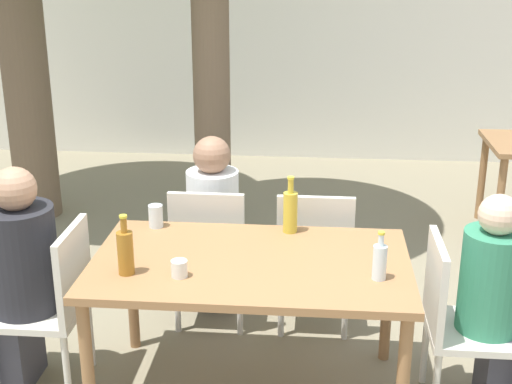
# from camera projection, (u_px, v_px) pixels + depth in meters

# --- Properties ---
(cafe_building_wall) EXTENTS (10.00, 0.08, 2.80)m
(cafe_building_wall) POSITION_uv_depth(u_px,v_px,m) (291.00, 28.00, 7.45)
(cafe_building_wall) COLOR silver
(cafe_building_wall) RESTS_ON ground_plane
(dining_table_front) EXTENTS (1.57, 0.93, 0.77)m
(dining_table_front) POSITION_uv_depth(u_px,v_px,m) (251.00, 275.00, 3.53)
(dining_table_front) COLOR #996B42
(dining_table_front) RESTS_ON ground_plane
(patio_chair_0) EXTENTS (0.44, 0.44, 0.90)m
(patio_chair_0) POSITION_uv_depth(u_px,v_px,m) (55.00, 299.00, 3.67)
(patio_chair_0) COLOR beige
(patio_chair_0) RESTS_ON ground_plane
(patio_chair_1) EXTENTS (0.44, 0.44, 0.90)m
(patio_chair_1) POSITION_uv_depth(u_px,v_px,m) (456.00, 316.00, 3.50)
(patio_chair_1) COLOR beige
(patio_chair_1) RESTS_ON ground_plane
(patio_chair_2) EXTENTS (0.44, 0.44, 0.90)m
(patio_chair_2) POSITION_uv_depth(u_px,v_px,m) (210.00, 249.00, 4.27)
(patio_chair_2) COLOR beige
(patio_chair_2) RESTS_ON ground_plane
(patio_chair_3) EXTENTS (0.44, 0.44, 0.90)m
(patio_chair_3) POSITION_uv_depth(u_px,v_px,m) (315.00, 253.00, 4.22)
(patio_chair_3) COLOR beige
(patio_chair_3) RESTS_ON ground_plane
(person_seated_0) EXTENTS (0.58, 0.36, 1.22)m
(person_seated_0) POSITION_uv_depth(u_px,v_px,m) (11.00, 290.00, 3.68)
(person_seated_0) COLOR #383842
(person_seated_0) RESTS_ON ground_plane
(person_seated_1) EXTENTS (0.55, 0.30, 1.15)m
(person_seated_1) POSITION_uv_depth(u_px,v_px,m) (507.00, 320.00, 3.48)
(person_seated_1) COLOR #383842
(person_seated_1) RESTS_ON ground_plane
(person_seated_2) EXTENTS (0.32, 0.56, 1.17)m
(person_seated_2) POSITION_uv_depth(u_px,v_px,m) (216.00, 232.00, 4.49)
(person_seated_2) COLOR #383842
(person_seated_2) RESTS_ON ground_plane
(water_bottle_0) EXTENTS (0.07, 0.07, 0.24)m
(water_bottle_0) POSITION_uv_depth(u_px,v_px,m) (380.00, 261.00, 3.28)
(water_bottle_0) COLOR silver
(water_bottle_0) RESTS_ON dining_table_front
(amber_bottle_1) EXTENTS (0.08, 0.08, 0.29)m
(amber_bottle_1) POSITION_uv_depth(u_px,v_px,m) (125.00, 251.00, 3.32)
(amber_bottle_1) COLOR #9E661E
(amber_bottle_1) RESTS_ON dining_table_front
(oil_cruet_2) EXTENTS (0.08, 0.08, 0.31)m
(oil_cruet_2) POSITION_uv_depth(u_px,v_px,m) (290.00, 211.00, 3.80)
(oil_cruet_2) COLOR gold
(oil_cruet_2) RESTS_ON dining_table_front
(drinking_glass_0) EXTENTS (0.08, 0.08, 0.08)m
(drinking_glass_0) POSITION_uv_depth(u_px,v_px,m) (179.00, 269.00, 3.32)
(drinking_glass_0) COLOR silver
(drinking_glass_0) RESTS_ON dining_table_front
(drinking_glass_1) EXTENTS (0.08, 0.08, 0.13)m
(drinking_glass_1) POSITION_uv_depth(u_px,v_px,m) (156.00, 216.00, 3.89)
(drinking_glass_1) COLOR silver
(drinking_glass_1) RESTS_ON dining_table_front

